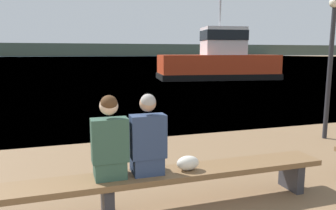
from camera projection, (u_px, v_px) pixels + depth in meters
water_surface at (63, 58)px, 119.96m from camera, size 240.00×240.00×0.00m
far_shoreline at (62, 50)px, 169.74m from camera, size 600.00×12.00×6.41m
bench_main at (107, 186)px, 3.95m from camera, size 5.95×0.50×0.49m
person_left at (110, 142)px, 3.88m from camera, size 0.43×0.37×1.02m
person_right at (148, 140)px, 4.02m from camera, size 0.43×0.36×1.01m
shopping_bag at (188, 163)px, 4.21m from camera, size 0.30×0.19×0.19m
tugboat_red at (218, 63)px, 24.45m from camera, size 9.24×4.86×6.56m
deck_lamp_post at (331, 52)px, 7.35m from camera, size 0.24×0.24×3.19m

